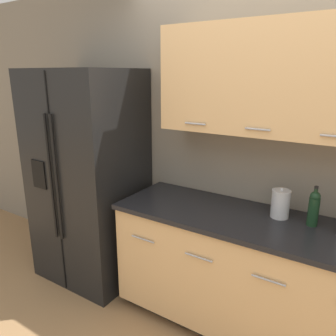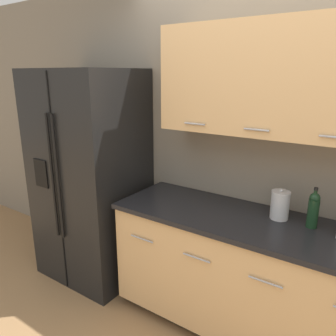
{
  "view_description": "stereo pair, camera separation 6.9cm",
  "coord_description": "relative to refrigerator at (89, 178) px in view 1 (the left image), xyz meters",
  "views": [
    {
      "loc": [
        0.58,
        -1.11,
        1.86
      ],
      "look_at": [
        -0.72,
        0.91,
        1.16
      ],
      "focal_mm": 35.0,
      "sensor_mm": 36.0,
      "label": 1
    },
    {
      "loc": [
        0.63,
        -1.08,
        1.86
      ],
      "look_at": [
        -0.72,
        0.91,
        1.16
      ],
      "focal_mm": 35.0,
      "sensor_mm": 36.0,
      "label": 2
    }
  ],
  "objects": [
    {
      "name": "wine_bottle",
      "position": [
        1.86,
        0.15,
        0.08
      ],
      "size": [
        0.07,
        0.07,
        0.27
      ],
      "color": "black",
      "rests_on": "counter_unit"
    },
    {
      "name": "steel_canister",
      "position": [
        1.65,
        0.17,
        0.06
      ],
      "size": [
        0.13,
        0.13,
        0.21
      ],
      "color": "#B7B7BA",
      "rests_on": "counter_unit"
    },
    {
      "name": "wall_back",
      "position": [
        1.54,
        0.35,
        0.46
      ],
      "size": [
        10.0,
        0.39,
        2.6
      ],
      "color": "gray",
      "rests_on": "ground_plane"
    },
    {
      "name": "refrigerator",
      "position": [
        0.0,
        0.0,
        0.0
      ],
      "size": [
        0.9,
        0.74,
        1.9
      ],
      "color": "black",
      "rests_on": "ground_plane"
    },
    {
      "name": "counter_unit",
      "position": [
        1.5,
        0.05,
        -0.49
      ],
      "size": [
        1.92,
        0.64,
        0.91
      ],
      "color": "black",
      "rests_on": "ground_plane"
    }
  ]
}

